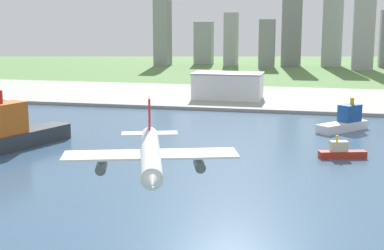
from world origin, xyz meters
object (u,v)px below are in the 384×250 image
at_px(tugboat_small, 341,152).
at_px(ferry_boat, 345,121).
at_px(container_barge, 17,131).
at_px(airplane_landing, 151,155).
at_px(warehouse_main, 228,86).

bearing_deg(tugboat_small, ferry_boat, 86.98).
distance_m(tugboat_small, container_barge, 164.83).
height_order(airplane_landing, warehouse_main, airplane_landing).
distance_m(airplane_landing, ferry_boat, 242.77).
height_order(ferry_boat, tugboat_small, ferry_boat).
bearing_deg(airplane_landing, warehouse_main, 96.72).
bearing_deg(container_barge, ferry_boat, 27.23).
xyz_separation_m(airplane_landing, container_barge, (-119.06, 149.30, -29.16)).
relative_size(airplane_landing, tugboat_small, 1.90).
relative_size(airplane_landing, container_barge, 0.76).
distance_m(ferry_boat, tugboat_small, 71.05).
xyz_separation_m(tugboat_small, warehouse_main, (-84.92, 174.43, 9.87)).
bearing_deg(ferry_boat, tugboat_small, -93.02).
relative_size(ferry_boat, warehouse_main, 0.61).
bearing_deg(warehouse_main, ferry_boat, -49.42).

